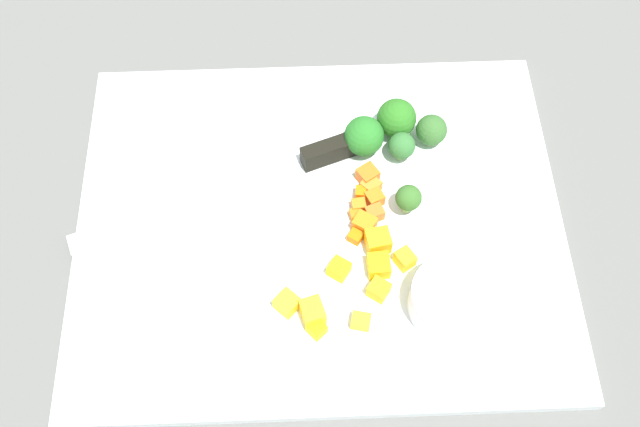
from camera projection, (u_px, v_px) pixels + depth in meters
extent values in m
plane|color=#61615E|center=(320.00, 224.00, 0.67)|extent=(4.00, 4.00, 0.00)
cube|color=white|center=(320.00, 222.00, 0.66)|extent=(0.45, 0.37, 0.01)
cylinder|color=white|center=(451.00, 300.00, 0.60)|extent=(0.07, 0.07, 0.03)
cube|color=silver|center=(150.00, 218.00, 0.66)|extent=(0.15, 0.07, 0.00)
cube|color=black|center=(339.00, 148.00, 0.68)|extent=(0.08, 0.04, 0.02)
cube|color=orange|center=(374.00, 198.00, 0.66)|extent=(0.02, 0.02, 0.01)
cube|color=orange|center=(371.00, 186.00, 0.67)|extent=(0.02, 0.02, 0.01)
cube|color=orange|center=(364.00, 224.00, 0.65)|extent=(0.03, 0.02, 0.02)
cube|color=orange|center=(359.00, 206.00, 0.66)|extent=(0.01, 0.01, 0.01)
cube|color=orange|center=(368.00, 175.00, 0.67)|extent=(0.02, 0.02, 0.02)
cube|color=orange|center=(355.00, 217.00, 0.65)|extent=(0.01, 0.01, 0.01)
cube|color=orange|center=(361.00, 193.00, 0.67)|extent=(0.01, 0.01, 0.01)
cube|color=orange|center=(374.00, 211.00, 0.66)|extent=(0.02, 0.02, 0.01)
cube|color=orange|center=(355.00, 237.00, 0.64)|extent=(0.02, 0.02, 0.01)
cube|color=yellow|center=(379.00, 290.00, 0.62)|extent=(0.02, 0.02, 0.02)
cube|color=yellow|center=(378.00, 241.00, 0.64)|extent=(0.02, 0.02, 0.02)
cube|color=yellow|center=(379.00, 266.00, 0.63)|extent=(0.02, 0.02, 0.02)
cube|color=yellow|center=(361.00, 321.00, 0.60)|extent=(0.02, 0.02, 0.01)
cube|color=yellow|center=(339.00, 269.00, 0.63)|extent=(0.02, 0.02, 0.01)
cube|color=yellow|center=(405.00, 259.00, 0.63)|extent=(0.02, 0.02, 0.02)
cube|color=yellow|center=(361.00, 225.00, 0.65)|extent=(0.02, 0.02, 0.01)
cube|color=yellow|center=(316.00, 329.00, 0.60)|extent=(0.02, 0.02, 0.01)
cube|color=yellow|center=(313.00, 312.00, 0.60)|extent=(0.02, 0.03, 0.02)
cube|color=yellow|center=(287.00, 303.00, 0.61)|extent=(0.03, 0.03, 0.02)
cylinder|color=#8DC05C|center=(430.00, 138.00, 0.70)|extent=(0.01, 0.01, 0.01)
sphere|color=#36672C|center=(431.00, 130.00, 0.69)|extent=(0.03, 0.03, 0.03)
cylinder|color=#87C060|center=(395.00, 128.00, 0.70)|extent=(0.01, 0.01, 0.01)
sphere|color=#2B7220|center=(396.00, 118.00, 0.69)|extent=(0.04, 0.04, 0.04)
cylinder|color=#88B260|center=(363.00, 146.00, 0.69)|extent=(0.01, 0.01, 0.01)
sphere|color=#287626|center=(364.00, 136.00, 0.68)|extent=(0.04, 0.04, 0.04)
cylinder|color=#84B660|center=(400.00, 153.00, 0.69)|extent=(0.01, 0.01, 0.01)
sphere|color=#336F33|center=(402.00, 146.00, 0.68)|extent=(0.03, 0.03, 0.03)
cylinder|color=#96BA66|center=(407.00, 205.00, 0.66)|extent=(0.01, 0.01, 0.01)
sphere|color=#376A28|center=(409.00, 198.00, 0.65)|extent=(0.02, 0.02, 0.02)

